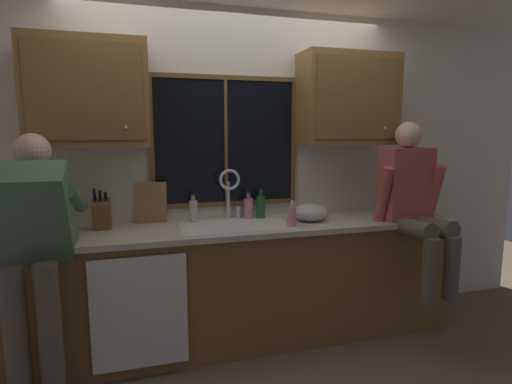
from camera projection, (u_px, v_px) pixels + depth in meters
name	position (u px, v px, depth m)	size (l,w,h in m)	color
back_wall	(231.00, 172.00, 3.32)	(5.68, 0.12, 2.55)	silver
window_glass	(226.00, 142.00, 3.21)	(1.10, 0.02, 0.95)	black
window_frame_top	(225.00, 77.00, 3.12)	(1.17, 0.02, 0.04)	brown
window_frame_bottom	(227.00, 204.00, 3.27)	(1.17, 0.02, 0.04)	brown
window_frame_left	(151.00, 142.00, 3.04)	(0.04, 0.02, 0.95)	brown
window_frame_right	(293.00, 141.00, 3.35)	(0.04, 0.02, 0.95)	brown
window_mullion_center	(226.00, 142.00, 3.19)	(0.02, 0.02, 0.95)	brown
lower_cabinet_run	(243.00, 285.00, 3.11)	(3.28, 0.58, 0.88)	brown
countertop	(243.00, 227.00, 3.03)	(3.34, 0.62, 0.04)	beige
dishwasher_front	(140.00, 313.00, 2.60)	(0.60, 0.02, 0.74)	white
upper_cabinet_left	(88.00, 93.00, 2.73)	(0.79, 0.36, 0.72)	olive
upper_cabinet_right	(348.00, 100.00, 3.27)	(0.79, 0.36, 0.72)	olive
sink	(235.00, 238.00, 3.03)	(0.80, 0.46, 0.21)	silver
faucet	(230.00, 188.00, 3.15)	(0.18, 0.09, 0.40)	silver
person_standing	(32.00, 243.00, 2.34)	(0.53, 0.67, 1.60)	#595147
person_sitting_on_counter	(413.00, 198.00, 3.10)	(0.54, 0.61, 1.26)	#595147
knife_block	(102.00, 214.00, 2.86)	(0.12, 0.18, 0.32)	brown
cutting_board	(151.00, 203.00, 3.04)	(0.23, 0.02, 0.32)	#997047
mixing_bowl	(310.00, 212.00, 3.17)	(0.28, 0.28, 0.14)	#B7B7BC
soap_dispenser	(292.00, 217.00, 2.96)	(0.06, 0.07, 0.19)	pink
bottle_green_glass	(261.00, 206.00, 3.25)	(0.07, 0.07, 0.23)	#1E592D
bottle_tall_clear	(248.00, 208.00, 3.24)	(0.07, 0.07, 0.21)	pink
bottle_amber_small	(193.00, 211.00, 3.09)	(0.06, 0.06, 0.22)	#B7B7BC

